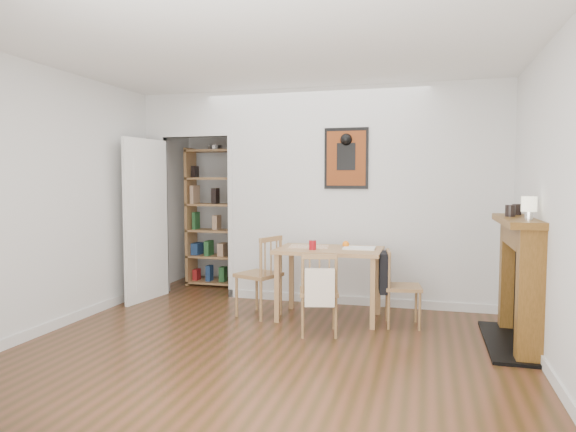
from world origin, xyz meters
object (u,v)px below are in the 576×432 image
(red_glass, at_px, (313,245))
(mantel_lamp, at_px, (529,205))
(chair_left, at_px, (259,276))
(ceramic_jar_b, at_px, (517,209))
(dining_table, at_px, (329,257))
(bookshelf, at_px, (216,218))
(orange_fruit, at_px, (346,244))
(ceramic_jar_a, at_px, (510,211))
(notebook, at_px, (359,248))
(chair_right, at_px, (401,287))
(fireplace, at_px, (521,278))
(chair_front, at_px, (319,292))

(red_glass, bearing_deg, mantel_lamp, -16.62)
(chair_left, distance_m, ceramic_jar_b, 2.72)
(dining_table, xyz_separation_m, ceramic_jar_b, (1.84, -0.08, 0.54))
(bookshelf, distance_m, orange_fruit, 2.39)
(red_glass, distance_m, mantel_lamp, 2.12)
(red_glass, height_order, ceramic_jar_a, ceramic_jar_a)
(notebook, bearing_deg, ceramic_jar_a, -15.14)
(bookshelf, height_order, ceramic_jar_a, bookshelf)
(orange_fruit, bearing_deg, bookshelf, 149.01)
(chair_right, distance_m, mantel_lamp, 1.52)
(fireplace, xyz_separation_m, notebook, (-1.52, 0.48, 0.16))
(mantel_lamp, bearing_deg, bookshelf, 150.77)
(fireplace, height_order, ceramic_jar_b, ceramic_jar_b)
(chair_left, height_order, red_glass, chair_left)
(orange_fruit, distance_m, ceramic_jar_b, 1.73)
(dining_table, height_order, bookshelf, bookshelf)
(chair_left, xyz_separation_m, red_glass, (0.62, -0.06, 0.37))
(chair_front, height_order, notebook, chair_front)
(fireplace, distance_m, notebook, 1.60)
(fireplace, bearing_deg, chair_right, 162.61)
(chair_front, distance_m, red_glass, 0.62)
(ceramic_jar_b, bearing_deg, ceramic_jar_a, -110.38)
(bookshelf, distance_m, mantel_lamp, 4.26)
(dining_table, relative_size, chair_right, 1.43)
(dining_table, distance_m, chair_front, 0.64)
(chair_front, bearing_deg, ceramic_jar_a, 8.37)
(dining_table, relative_size, chair_left, 1.26)
(red_glass, bearing_deg, fireplace, -7.90)
(chair_right, height_order, chair_front, chair_front)
(chair_front, distance_m, notebook, 0.80)
(chair_right, height_order, orange_fruit, orange_fruit)
(dining_table, relative_size, orange_fruit, 15.31)
(red_glass, xyz_separation_m, mantel_lamp, (1.98, -0.59, 0.47))
(bookshelf, xyz_separation_m, red_glass, (1.73, -1.48, -0.15))
(mantel_lamp, bearing_deg, notebook, 152.30)
(dining_table, height_order, ceramic_jar_a, ceramic_jar_a)
(mantel_lamp, height_order, ceramic_jar_b, mantel_lamp)
(dining_table, relative_size, bookshelf, 0.57)
(chair_right, height_order, mantel_lamp, mantel_lamp)
(chair_left, xyz_separation_m, chair_front, (0.78, -0.50, -0.04))
(mantel_lamp, relative_size, ceramic_jar_b, 1.88)
(notebook, bearing_deg, fireplace, -17.51)
(dining_table, distance_m, chair_right, 0.81)
(chair_front, relative_size, fireplace, 0.65)
(ceramic_jar_a, height_order, ceramic_jar_b, ceramic_jar_a)
(chair_right, distance_m, orange_fruit, 0.75)
(chair_front, height_order, ceramic_jar_b, ceramic_jar_b)
(chair_right, height_order, red_glass, red_glass)
(ceramic_jar_a, bearing_deg, red_glass, 174.50)
(chair_left, bearing_deg, ceramic_jar_a, -5.49)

